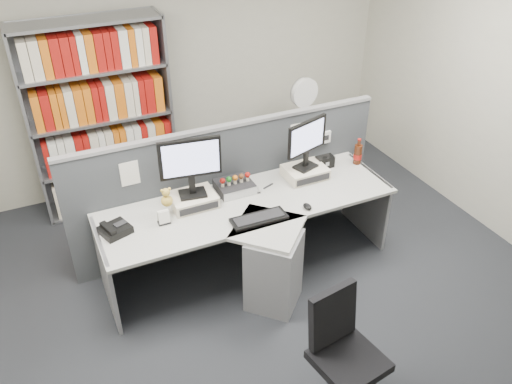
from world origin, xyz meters
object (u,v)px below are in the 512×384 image
desk_phone (115,229)px  speaker (325,162)px  desk_fan (304,96)px  mouse (307,206)px  desktop_pc (235,187)px  keyboard (259,219)px  shelving_unit (102,121)px  monitor_right (307,140)px  office_chair (342,349)px  monitor_left (190,163)px  desk_calendar (164,218)px  filing_cabinet (301,153)px  desk (259,240)px  cola_bottle (358,154)px

desk_phone → speaker: (2.06, 0.20, 0.02)m
desk_phone → desk_fan: (2.34, 1.14, 0.29)m
mouse → speaker: (0.50, 0.54, 0.04)m
desktop_pc → desk_phone: bearing=-171.0°
keyboard → mouse: bearing=-2.5°
speaker → desk_phone: bearing=-174.5°
keyboard → mouse: (0.45, -0.02, 0.00)m
keyboard → speaker: (0.95, 0.52, 0.04)m
shelving_unit → speaker: bearing=-37.3°
desktop_pc → keyboard: bearing=-89.4°
monitor_right → office_chair: size_ratio=0.53×
monitor_left → mouse: bearing=-28.3°
mouse → office_chair: (-0.43, -1.25, -0.26)m
desk_calendar → shelving_unit: bearing=95.3°
office_chair → filing_cabinet: bearing=66.1°
monitor_left → desktop_pc: bearing=7.6°
desktop_pc → keyboard: (0.01, -0.50, -0.03)m
desktop_pc → office_chair: bearing=-89.2°
mouse → speaker: bearing=47.4°
shelving_unit → desk_fan: shelving_unit is taller
monitor_right → mouse: 0.64m
desk → office_chair: size_ratio=2.91×
desk → shelving_unit: size_ratio=1.30×
desk_phone → desk: bearing=-12.9°
desk → office_chair: 1.33m
desk → desk_fan: bearing=49.4°
monitor_right → office_chair: monitor_right is taller
cola_bottle → office_chair: size_ratio=0.30×
speaker → cola_bottle: 0.34m
keyboard → filing_cabinet: 1.95m
office_chair → desk_phone: bearing=125.5°
mouse → desktop_pc: bearing=131.1°
speaker → keyboard: bearing=-151.0°
speaker → monitor_right: bearing=-163.3°
monitor_left → cola_bottle: size_ratio=1.99×
desk → monitor_left: 0.90m
desk_fan → office_chair: size_ratio=0.62×
cola_bottle → filing_cabinet: 1.11m
mouse → desk_calendar: (-1.17, 0.31, 0.03)m
desk_phone → monitor_right: bearing=3.9°
desktop_pc → office_chair: (0.02, -1.77, -0.28)m
shelving_unit → desk_fan: 2.15m
monitor_left → cola_bottle: 1.71m
desktop_pc → filing_cabinet: 1.62m
shelving_unit → desk_fan: size_ratio=3.61×
monitor_right → desktop_pc: 0.77m
desk_calendar → cola_bottle: size_ratio=0.46×
desk_calendar → desk_fan: bearing=31.0°
shelving_unit → desktop_pc: bearing=-58.4°
mouse → speaker: size_ratio=0.58×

